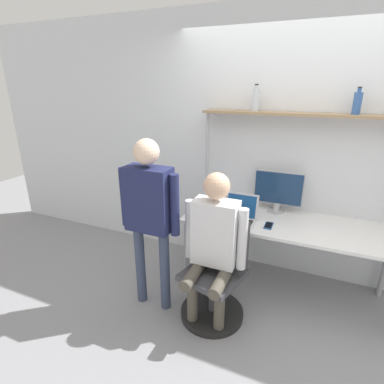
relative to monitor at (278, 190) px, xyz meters
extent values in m
plane|color=gray|center=(0.14, -0.60, -0.96)|extent=(12.00, 12.00, 0.00)
cube|color=silver|center=(0.14, 0.16, 0.39)|extent=(8.00, 0.06, 2.70)
cube|color=white|center=(0.14, -0.23, -0.25)|extent=(1.97, 0.71, 0.03)
cylinder|color=#A5A5AA|center=(-0.78, -0.52, -0.61)|extent=(0.05, 0.05, 0.70)
cylinder|color=#A5A5AA|center=(-0.78, 0.07, -0.61)|extent=(0.05, 0.05, 0.70)
cube|color=#997A56|center=(0.14, 0.01, 0.75)|extent=(1.87, 0.22, 0.02)
cylinder|color=#B2B2B7|center=(-0.77, 0.01, -0.10)|extent=(0.04, 0.04, 1.73)
cylinder|color=#B7B7BC|center=(0.00, 0.00, -0.23)|extent=(0.18, 0.18, 0.01)
cylinder|color=#B7B7BC|center=(0.00, 0.00, -0.18)|extent=(0.06, 0.06, 0.08)
cube|color=#B7B7BC|center=(0.00, 0.00, 0.02)|extent=(0.48, 0.01, 0.34)
cube|color=navy|center=(0.00, 0.00, 0.02)|extent=(0.46, 0.02, 0.32)
cube|color=silver|center=(-0.30, -0.39, -0.23)|extent=(0.32, 0.24, 0.01)
cube|color=black|center=(-0.30, -0.40, -0.22)|extent=(0.27, 0.13, 0.00)
cube|color=silver|center=(-0.30, -0.29, -0.10)|extent=(0.32, 0.06, 0.24)
cube|color=#194C8C|center=(-0.30, -0.30, -0.10)|extent=(0.28, 0.05, 0.21)
cube|color=#264C8C|center=(-0.01, -0.37, -0.23)|extent=(0.07, 0.15, 0.01)
cube|color=black|center=(-0.01, -0.37, -0.22)|extent=(0.06, 0.13, 0.00)
cylinder|color=black|center=(-0.37, -0.89, -0.93)|extent=(0.56, 0.56, 0.06)
cylinder|color=#4C4C51|center=(-0.37, -0.89, -0.73)|extent=(0.06, 0.06, 0.34)
cube|color=#3F3F44|center=(-0.37, -0.89, -0.53)|extent=(0.56, 0.56, 0.05)
cube|color=#3F3F44|center=(-0.32, -0.69, -0.28)|extent=(0.41, 0.14, 0.45)
cylinder|color=#4C473D|center=(-0.49, -1.06, -0.73)|extent=(0.09, 0.09, 0.45)
cylinder|color=#4C473D|center=(-0.25, -1.06, -0.73)|extent=(0.09, 0.09, 0.45)
cylinder|color=#4C473D|center=(-0.49, -1.03, -0.46)|extent=(0.10, 0.38, 0.10)
cylinder|color=#4C473D|center=(-0.25, -1.03, -0.46)|extent=(0.10, 0.38, 0.10)
cube|color=silver|center=(-0.37, -0.86, -0.14)|extent=(0.37, 0.20, 0.56)
cylinder|color=silver|center=(-0.60, -0.86, -0.16)|extent=(0.08, 0.08, 0.53)
cylinder|color=silver|center=(-0.14, -0.86, -0.16)|extent=(0.08, 0.08, 0.53)
sphere|color=#D8AD8C|center=(-0.37, -0.86, 0.27)|extent=(0.21, 0.21, 0.21)
cylinder|color=#38425B|center=(-1.06, -0.95, -0.57)|extent=(0.09, 0.09, 0.78)
cylinder|color=#38425B|center=(-0.80, -0.95, -0.57)|extent=(0.09, 0.09, 0.78)
cube|color=#1E234C|center=(-0.93, -0.95, 0.10)|extent=(0.39, 0.20, 0.56)
cylinder|color=#1E234C|center=(-1.17, -0.95, 0.09)|extent=(0.08, 0.08, 0.53)
cylinder|color=#1E234C|center=(-0.69, -0.95, 0.09)|extent=(0.08, 0.08, 0.53)
sphere|color=beige|center=(-0.93, -0.95, 0.50)|extent=(0.21, 0.21, 0.21)
cylinder|color=#335999|center=(0.57, 0.01, 0.86)|extent=(0.07, 0.07, 0.18)
cylinder|color=#335999|center=(0.57, 0.01, 0.96)|extent=(0.03, 0.03, 0.03)
cylinder|color=black|center=(0.57, 0.01, 0.98)|extent=(0.03, 0.03, 0.01)
cylinder|color=silver|center=(-0.29, 0.01, 0.86)|extent=(0.07, 0.07, 0.20)
cylinder|color=silver|center=(-0.29, 0.01, 0.98)|extent=(0.03, 0.03, 0.04)
cylinder|color=black|center=(-0.29, 0.01, 1.01)|extent=(0.04, 0.04, 0.01)
camera|label=1|loc=(0.32, -2.96, 1.01)|focal=28.00mm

